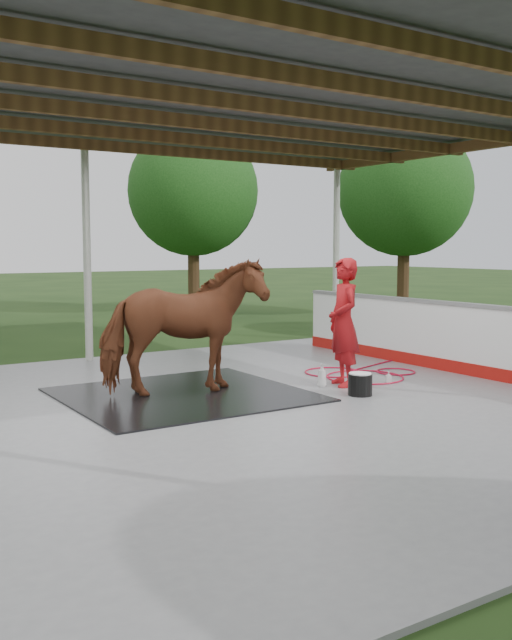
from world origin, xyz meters
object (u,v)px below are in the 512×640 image
wash_bucket (360,384)px  horse (183,327)px  dasher_board (469,341)px  handler (344,322)px

wash_bucket → horse: bearing=147.4°
dasher_board → wash_bucket: bearing=-173.7°
horse → wash_bucket: horse is taller
horse → wash_bucket: bearing=-111.5°
horse → wash_bucket: (2.05, -1.31, -0.80)m
horse → handler: 2.39m
horse → handler: size_ratio=1.17×
dasher_board → handler: handler is taller
horse → handler: horse is taller
handler → wash_bucket: handler is taller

